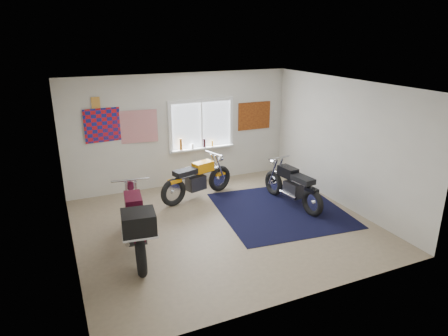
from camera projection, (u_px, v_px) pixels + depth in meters
name	position (u px, v px, depth m)	size (l,w,h in m)	color
ground	(224.00, 225.00, 7.79)	(5.50, 5.50, 0.00)	#9E896B
room_shell	(224.00, 144.00, 7.26)	(5.50, 5.50, 5.50)	white
navy_rug	(280.00, 210.00, 8.46)	(2.50, 2.60, 0.01)	black
window_assembly	(202.00, 128.00, 9.68)	(1.66, 0.17, 1.26)	white
oil_bottles	(193.00, 144.00, 9.64)	(0.87, 0.07, 0.28)	brown
flag_display	(96.00, 103.00, 8.51)	(1.60, 0.10, 1.17)	red
triumph_poster	(254.00, 116.00, 10.19)	(0.90, 0.03, 0.70)	#A54C14
yellow_triumph	(197.00, 180.00, 8.95)	(1.88, 0.76, 0.97)	black
black_chrome_bike	(292.00, 187.00, 8.59)	(0.57, 1.88, 0.97)	black
maroon_tourer	(136.00, 224.00, 6.55)	(0.78, 2.21, 1.12)	black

